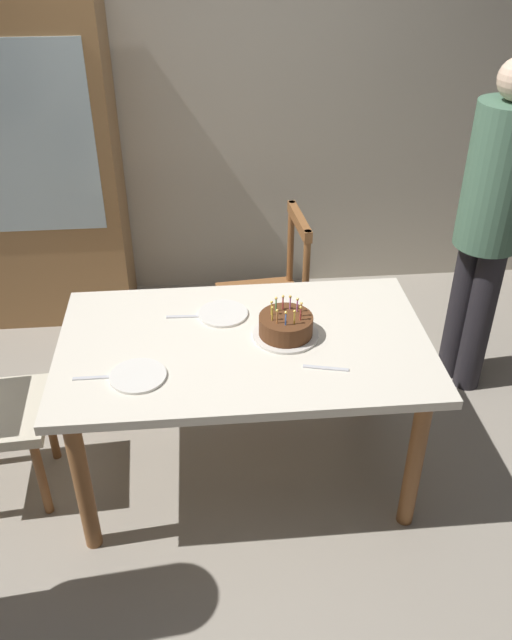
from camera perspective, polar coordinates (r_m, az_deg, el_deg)
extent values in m
plane|color=#9E9384|center=(3.25, -0.90, -12.79)|extent=(6.40, 6.40, 0.00)
cube|color=beige|center=(4.23, -3.11, 19.02)|extent=(6.40, 0.10, 2.60)
cube|color=silver|center=(2.76, -1.03, -2.13)|extent=(1.55, 0.92, 0.04)
cylinder|color=brown|center=(2.78, -14.76, -13.52)|extent=(0.07, 0.07, 0.72)
cylinder|color=brown|center=(2.86, 13.55, -11.79)|extent=(0.07, 0.07, 0.72)
cylinder|color=brown|center=(3.32, -13.20, -4.41)|extent=(0.07, 0.07, 0.72)
cylinder|color=brown|center=(3.38, 10.07, -3.19)|extent=(0.07, 0.07, 0.72)
cylinder|color=silver|center=(2.78, 2.57, -1.26)|extent=(0.28, 0.28, 0.01)
cylinder|color=#563019|center=(2.75, 2.59, -0.44)|extent=(0.23, 0.23, 0.08)
cylinder|color=#F2994C|center=(2.72, 3.93, 0.83)|extent=(0.01, 0.01, 0.05)
sphere|color=#FFC64C|center=(2.71, 3.95, 1.43)|extent=(0.01, 0.01, 0.01)
cylinder|color=#D872CC|center=(2.75, 3.58, 1.22)|extent=(0.01, 0.01, 0.05)
sphere|color=#FFC64C|center=(2.74, 3.61, 1.82)|extent=(0.01, 0.01, 0.01)
cylinder|color=#D872CC|center=(2.77, 2.97, 1.43)|extent=(0.01, 0.01, 0.05)
sphere|color=#FFC64C|center=(2.75, 2.99, 2.02)|extent=(0.01, 0.01, 0.01)
cylinder|color=#E54C4C|center=(2.77, 2.34, 1.45)|extent=(0.01, 0.01, 0.05)
sphere|color=#FFC64C|center=(2.75, 2.36, 2.05)|extent=(0.01, 0.01, 0.01)
cylinder|color=#66CC72|center=(2.75, 1.74, 1.30)|extent=(0.01, 0.01, 0.05)
sphere|color=#FFC64C|center=(2.74, 1.75, 1.89)|extent=(0.01, 0.01, 0.01)
cylinder|color=yellow|center=(2.73, 1.35, 0.95)|extent=(0.01, 0.01, 0.05)
sphere|color=#FFC64C|center=(2.71, 1.36, 1.55)|extent=(0.01, 0.01, 0.01)
cylinder|color=yellow|center=(2.70, 1.41, 0.52)|extent=(0.01, 0.01, 0.05)
sphere|color=#FFC64C|center=(2.68, 1.42, 1.12)|extent=(0.01, 0.01, 0.01)
cylinder|color=#F2994C|center=(2.67, 1.83, 0.21)|extent=(0.01, 0.01, 0.05)
sphere|color=#FFC64C|center=(2.66, 1.84, 0.82)|extent=(0.01, 0.01, 0.01)
cylinder|color=#4C7FE5|center=(2.66, 2.58, 0.05)|extent=(0.01, 0.01, 0.05)
sphere|color=#FFC64C|center=(2.65, 2.60, 0.66)|extent=(0.01, 0.01, 0.01)
cylinder|color=yellow|center=(2.67, 3.34, 0.15)|extent=(0.01, 0.01, 0.05)
sphere|color=#FFC64C|center=(2.65, 3.36, 0.76)|extent=(0.01, 0.01, 0.01)
cylinder|color=#E54C4C|center=(2.70, 3.86, 0.50)|extent=(0.01, 0.01, 0.05)
sphere|color=#FFC64C|center=(2.68, 3.89, 1.10)|extent=(0.01, 0.01, 0.01)
cylinder|color=white|center=(2.59, -10.16, -4.78)|extent=(0.22, 0.22, 0.01)
cylinder|color=white|center=(2.92, -2.86, 0.56)|extent=(0.22, 0.22, 0.01)
cube|color=silver|center=(2.62, -13.64, -4.86)|extent=(0.18, 0.02, 0.01)
cube|color=silver|center=(2.92, -6.00, 0.31)|extent=(0.18, 0.02, 0.01)
cube|color=silver|center=(2.61, 6.04, -4.15)|extent=(0.18, 0.06, 0.01)
cube|color=brown|center=(3.58, 0.39, 1.47)|extent=(0.47, 0.47, 0.05)
cylinder|color=brown|center=(3.83, -2.58, -0.46)|extent=(0.04, 0.04, 0.42)
cylinder|color=brown|center=(3.56, -1.85, -3.46)|extent=(0.04, 0.04, 0.42)
cylinder|color=brown|center=(3.88, 2.40, 0.02)|extent=(0.04, 0.04, 0.42)
cylinder|color=brown|center=(3.61, 3.51, -2.90)|extent=(0.04, 0.04, 0.42)
cylinder|color=brown|center=(3.65, 3.01, 6.56)|extent=(0.04, 0.04, 0.50)
cylinder|color=brown|center=(3.34, 4.33, 3.82)|extent=(0.04, 0.04, 0.50)
cube|color=brown|center=(3.40, 3.77, 8.53)|extent=(0.07, 0.40, 0.06)
cylinder|color=brown|center=(3.06, -18.06, -12.78)|extent=(0.04, 0.04, 0.42)
cylinder|color=brown|center=(3.31, -17.37, -8.57)|extent=(0.04, 0.04, 0.42)
cylinder|color=#262328|center=(3.75, 17.29, 0.88)|extent=(0.14, 0.14, 0.84)
cylinder|color=#262328|center=(3.68, 18.71, -0.06)|extent=(0.14, 0.14, 0.84)
cylinder|color=#4C7259|center=(3.38, 20.26, 11.49)|extent=(0.32, 0.32, 0.70)
cube|color=#9E7042|center=(4.18, -19.41, 12.01)|extent=(1.10, 0.44, 1.90)
cube|color=silver|center=(3.89, -20.75, 14.20)|extent=(0.94, 0.01, 1.04)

